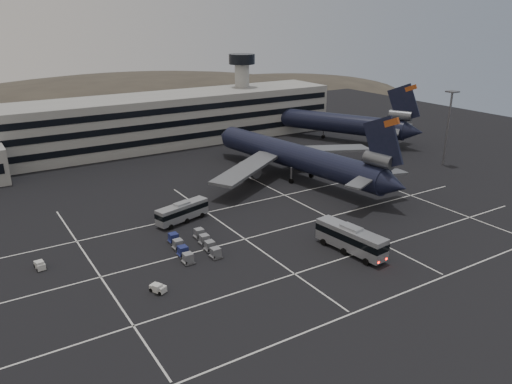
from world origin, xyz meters
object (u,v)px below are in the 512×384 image
Objects in this scene: trijet_main at (297,157)px; bus_near at (351,238)px; uld_cluster at (194,245)px; bus_far at (182,211)px; tug_a at (40,265)px.

bus_near is (-15.06, -34.42, -2.82)m from trijet_main.
trijet_main is 5.45× the size of uld_cluster.
trijet_main is 5.37× the size of bus_far.
tug_a is (-57.42, -14.32, -4.64)m from trijet_main.
uld_cluster is at bearing -20.57° from tug_a.
bus_far is at bearing 74.30° from uld_cluster.
uld_cluster is at bearing 139.49° from bus_near.
bus_far reaches higher than tug_a.
bus_far is at bearing -172.25° from trijet_main.
uld_cluster is (-3.25, -11.57, -1.23)m from bus_far.
bus_near reaches higher than tug_a.
tug_a is 22.78m from uld_cluster.
trijet_main is 33.68m from bus_far.
bus_near is at bearing -121.57° from trijet_main.
bus_far is 12.08m from uld_cluster.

